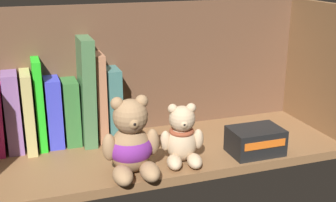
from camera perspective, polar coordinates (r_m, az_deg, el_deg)
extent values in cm
cube|color=brown|center=(100.83, -1.13, -6.72)|extent=(81.64, 27.16, 2.00)
cube|color=brown|center=(108.52, -3.51, 3.74)|extent=(84.04, 1.20, 33.00)
cube|color=brown|center=(114.78, 19.03, 3.57)|extent=(1.60, 29.56, 33.00)
cube|color=#7E5691|center=(103.85, -19.24, -1.16)|extent=(3.26, 9.97, 17.71)
cube|color=tan|center=(103.83, -17.49, -0.96)|extent=(2.20, 13.44, 17.80)
cube|color=green|center=(103.50, -16.21, -0.18)|extent=(1.74, 10.57, 20.28)
cube|color=#363CC4|center=(104.35, -14.47, -1.20)|extent=(3.26, 9.35, 15.73)
cube|color=#326B31|center=(104.78, -12.38, -1.17)|extent=(3.35, 9.46, 15.00)
cube|color=#446F43|center=(103.79, -10.57, 1.50)|extent=(3.36, 13.35, 24.50)
cube|color=#A86D4C|center=(104.80, -8.87, 0.65)|extent=(2.18, 9.92, 20.59)
cube|color=#396963|center=(105.91, -7.16, -0.14)|extent=(3.06, 9.87, 16.89)
ellipsoid|color=#93704C|center=(88.96, -4.79, -6.17)|extent=(8.19, 7.51, 9.63)
sphere|color=#93704C|center=(85.87, -4.84, -1.98)|extent=(6.85, 6.85, 6.85)
sphere|color=#93704C|center=(85.00, -6.53, -0.34)|extent=(2.57, 2.57, 2.57)
sphere|color=#93704C|center=(85.96, -3.40, -0.04)|extent=(2.57, 2.57, 2.57)
sphere|color=#9B754E|center=(83.79, -4.46, -2.78)|extent=(2.57, 2.57, 2.57)
sphere|color=black|center=(82.95, -4.32, -2.95)|extent=(0.90, 0.90, 0.90)
ellipsoid|color=#93704C|center=(85.79, -5.79, -9.46)|extent=(4.04, 6.53, 3.42)
ellipsoid|color=#93704C|center=(86.84, -2.33, -9.02)|extent=(4.04, 6.53, 3.42)
ellipsoid|color=#93704C|center=(87.30, -7.52, -5.89)|extent=(2.86, 2.86, 5.56)
ellipsoid|color=#93704C|center=(88.99, -2.00, -5.26)|extent=(2.86, 2.86, 5.56)
ellipsoid|color=#6E2580|center=(88.86, -4.79, -6.03)|extent=(8.86, 8.19, 6.74)
ellipsoid|color=tan|center=(93.80, 1.74, -5.45)|extent=(6.52, 5.99, 7.68)
sphere|color=tan|center=(91.35, 1.82, -2.29)|extent=(5.46, 5.46, 5.46)
sphere|color=tan|center=(90.70, 0.60, -1.00)|extent=(2.05, 2.05, 2.05)
sphere|color=tan|center=(91.32, 2.97, -0.89)|extent=(2.05, 2.05, 2.05)
sphere|color=tan|center=(89.68, 2.03, -2.91)|extent=(2.05, 2.05, 2.05)
sphere|color=black|center=(89.00, 2.11, -3.04)|extent=(0.72, 0.72, 0.72)
ellipsoid|color=tan|center=(91.24, 0.80, -7.85)|extent=(3.99, 5.61, 2.73)
ellipsoid|color=tan|center=(91.93, 3.42, -7.67)|extent=(3.99, 5.61, 2.73)
ellipsoid|color=tan|center=(92.58, -0.33, -5.12)|extent=(2.60, 2.60, 4.44)
ellipsoid|color=tan|center=(93.69, 3.88, -4.87)|extent=(2.60, 2.60, 4.44)
torus|color=brown|center=(92.74, 1.76, -3.88)|extent=(5.24, 5.24, 0.98)
cube|color=black|center=(99.38, 11.10, -5.01)|extent=(11.33, 7.95, 5.74)
cube|color=orange|center=(95.92, 12.33, -5.50)|extent=(9.63, 0.16, 1.61)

